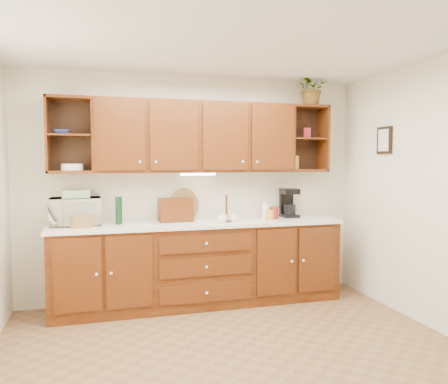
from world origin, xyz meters
TOP-DOWN VIEW (x-y plane):
  - floor at (0.00, 0.00)m, footprint 4.00×4.00m
  - ceiling at (0.00, 0.00)m, footprint 4.00×4.00m
  - back_wall at (0.00, 1.75)m, footprint 4.00×0.00m
  - right_wall at (2.00, 0.00)m, footprint 0.00×3.50m
  - base_cabinets at (0.00, 1.45)m, footprint 3.20×0.60m
  - countertop at (0.00, 1.44)m, footprint 3.24×0.64m
  - upper_cabinets at (0.01, 1.59)m, footprint 3.20×0.33m
  - undercabinet_light at (0.00, 1.53)m, footprint 0.40×0.05m
  - framed_picture at (1.98, 0.90)m, footprint 0.03×0.24m
  - wicker_basket at (-1.26, 1.40)m, footprint 0.26×0.26m
  - microwave at (-1.33, 1.56)m, footprint 0.54×0.38m
  - towel_stack at (-1.33, 1.56)m, footprint 0.30×0.24m
  - wine_bottle at (-0.88, 1.50)m, footprint 0.09×0.09m
  - woven_tray at (-0.12, 1.69)m, footprint 0.38×0.21m
  - bread_box at (-0.26, 1.56)m, footprint 0.38×0.24m
  - mug_tree at (0.29, 1.37)m, footprint 0.28×0.27m
  - canister_red at (0.89, 1.45)m, footprint 0.12×0.12m
  - canister_white at (0.79, 1.46)m, footprint 0.08×0.08m
  - canister_yellow at (0.83, 1.42)m, footprint 0.10×0.10m
  - coffee_maker at (1.14, 1.58)m, footprint 0.20×0.25m
  - bowl_stack at (-1.45, 1.55)m, footprint 0.21×0.21m
  - plate_stack at (-1.35, 1.57)m, footprint 0.27×0.27m
  - pantry_box_yellow at (1.20, 1.57)m, footprint 0.10×0.08m
  - pantry_box_red at (1.37, 1.58)m, footprint 0.10×0.10m
  - potted_plant at (1.42, 1.55)m, footprint 0.40×0.35m

SIDE VIEW (x-z plane):
  - floor at x=0.00m, z-range 0.00..0.00m
  - base_cabinets at x=0.00m, z-range 0.00..0.90m
  - countertop at x=0.00m, z-range 0.90..0.94m
  - woven_tray at x=-0.12m, z-range 0.76..1.13m
  - mug_tree at x=0.29m, z-range 0.84..1.14m
  - canister_yellow at x=0.83m, z-range 0.94..1.05m
  - wicker_basket at x=-1.26m, z-range 0.94..1.07m
  - canister_red at x=0.89m, z-range 0.94..1.08m
  - canister_white at x=0.79m, z-range 0.94..1.13m
  - bread_box at x=-0.26m, z-range 0.94..1.20m
  - microwave at x=-1.33m, z-range 0.94..1.23m
  - wine_bottle at x=-0.88m, z-range 0.94..1.24m
  - coffee_maker at x=1.14m, z-range 0.93..1.28m
  - towel_stack at x=-1.33m, z-range 1.23..1.31m
  - back_wall at x=0.00m, z-range -0.70..3.30m
  - right_wall at x=2.00m, z-range -0.45..3.05m
  - undercabinet_light at x=0.00m, z-range 1.46..1.48m
  - plate_stack at x=-1.35m, z-range 1.52..1.59m
  - pantry_box_yellow at x=1.20m, z-range 1.52..1.68m
  - framed_picture at x=1.98m, z-range 1.70..2.00m
  - upper_cabinets at x=0.01m, z-range 1.49..2.29m
  - bowl_stack at x=-1.45m, z-range 1.90..1.94m
  - pantry_box_red at x=1.37m, z-range 1.90..2.02m
  - potted_plant at x=1.42m, z-range 2.29..2.70m
  - ceiling at x=0.00m, z-range 2.60..2.60m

